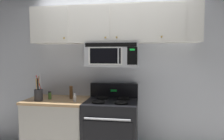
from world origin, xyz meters
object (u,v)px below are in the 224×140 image
(utensil_crock_charcoal, at_px, (39,94))
(pepper_mill, at_px, (71,92))
(stove_range, at_px, (111,130))
(over_range_microwave, at_px, (112,55))
(spice_jar, at_px, (50,95))
(salt_shaker, at_px, (75,98))

(utensil_crock_charcoal, bearing_deg, pepper_mill, 27.28)
(stove_range, bearing_deg, over_range_microwave, 90.14)
(over_range_microwave, distance_m, spice_jar, 1.14)
(pepper_mill, bearing_deg, utensil_crock_charcoal, -152.72)
(stove_range, height_order, pepper_mill, stove_range)
(salt_shaker, xyz_separation_m, pepper_mill, (-0.13, 0.20, 0.04))
(pepper_mill, bearing_deg, spice_jar, -165.45)
(spice_jar, bearing_deg, stove_range, 1.13)
(utensil_crock_charcoal, bearing_deg, spice_jar, 51.53)
(over_range_microwave, xyz_separation_m, utensil_crock_charcoal, (-1.06, -0.27, -0.58))
(stove_range, distance_m, salt_shaker, 0.72)
(over_range_microwave, bearing_deg, pepper_mill, -175.13)
(over_range_microwave, height_order, utensil_crock_charcoal, over_range_microwave)
(over_range_microwave, height_order, spice_jar, over_range_microwave)
(over_range_microwave, distance_m, utensil_crock_charcoal, 1.23)
(stove_range, xyz_separation_m, utensil_crock_charcoal, (-1.06, -0.15, 0.53))
(utensil_crock_charcoal, distance_m, spice_jar, 0.18)
(pepper_mill, bearing_deg, over_range_microwave, 4.87)
(pepper_mill, bearing_deg, salt_shaker, -57.22)
(salt_shaker, relative_size, pepper_mill, 0.60)
(stove_range, height_order, salt_shaker, stove_range)
(utensil_crock_charcoal, distance_m, salt_shaker, 0.55)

